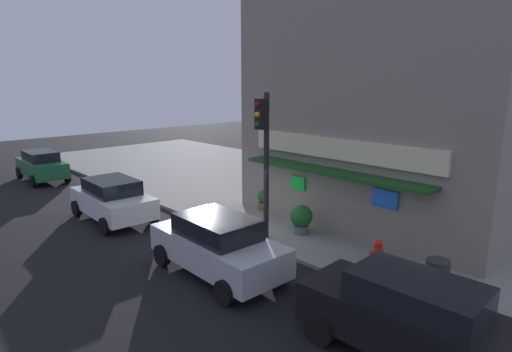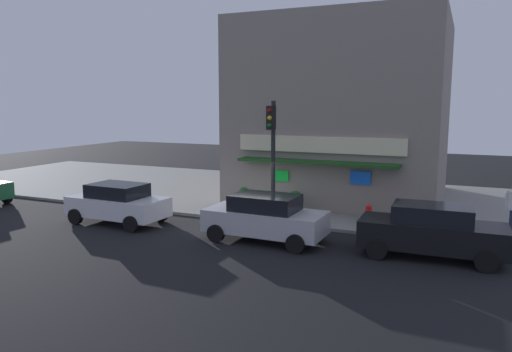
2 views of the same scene
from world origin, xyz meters
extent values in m
plane|color=black|center=(0.00, 0.00, 0.00)|extent=(65.76, 65.76, 0.00)
cube|color=gray|center=(0.00, 6.26, 0.06)|extent=(43.84, 12.53, 0.12)
cube|color=gray|center=(2.41, 7.12, 4.53)|extent=(9.83, 8.89, 8.81)
cube|color=beige|center=(2.41, 2.59, 3.11)|extent=(7.47, 0.16, 0.70)
cube|color=#194719|center=(2.41, 2.24, 2.37)|extent=(7.08, 0.90, 0.12)
cube|color=#19E53F|center=(0.71, 2.61, 1.63)|extent=(0.65, 0.08, 0.50)
cube|color=blue|center=(4.28, 2.61, 1.75)|extent=(0.86, 0.08, 0.57)
cylinder|color=black|center=(1.11, 0.53, 2.55)|extent=(0.18, 0.18, 4.87)
cube|color=black|center=(1.11, 0.28, 4.31)|extent=(0.32, 0.28, 0.95)
sphere|color=maroon|center=(1.11, 0.13, 4.61)|extent=(0.18, 0.18, 0.18)
sphere|color=yellow|center=(1.11, 0.13, 4.31)|extent=(0.18, 0.18, 0.18)
sphere|color=#0F4C19|center=(1.11, 0.13, 4.01)|extent=(0.18, 0.18, 0.18)
cylinder|color=red|center=(4.91, 1.28, 0.44)|extent=(0.26, 0.26, 0.63)
sphere|color=red|center=(4.91, 1.28, 0.83)|extent=(0.22, 0.22, 0.22)
cylinder|color=red|center=(4.72, 1.28, 0.47)|extent=(0.12, 0.10, 0.10)
cylinder|color=red|center=(5.10, 1.28, 0.47)|extent=(0.12, 0.10, 0.10)
cylinder|color=#2D2D2D|center=(6.64, 1.21, 0.51)|extent=(0.59, 0.59, 0.77)
cylinder|color=navy|center=(9.99, 1.87, 0.59)|extent=(0.19, 0.19, 0.94)
cylinder|color=silver|center=(9.77, 1.67, 1.38)|extent=(0.12, 0.12, 0.63)
cylinder|color=#59595B|center=(1.65, 1.73, 0.27)|extent=(0.52, 0.52, 0.30)
sphere|color=#195623|center=(1.65, 1.73, 0.75)|extent=(0.77, 0.77, 0.77)
cylinder|color=brown|center=(-1.21, 2.73, 0.29)|extent=(0.49, 0.49, 0.34)
sphere|color=#1E6628|center=(-1.21, 2.73, 0.69)|extent=(0.56, 0.56, 0.56)
cube|color=silver|center=(-4.65, -2.20, 0.70)|extent=(4.15, 1.99, 0.77)
cube|color=black|center=(-4.65, -2.20, 1.36)|extent=(2.26, 1.63, 0.54)
cylinder|color=black|center=(-3.19, -1.31, 0.32)|extent=(0.65, 0.24, 0.64)
cylinder|color=black|center=(-3.25, -3.17, 0.32)|extent=(0.65, 0.24, 0.64)
cylinder|color=black|center=(-6.05, -1.22, 0.32)|extent=(0.65, 0.24, 0.64)
cylinder|color=black|center=(-6.11, -3.08, 0.32)|extent=(0.65, 0.24, 0.64)
cylinder|color=black|center=(-12.34, -1.23, 0.32)|extent=(0.64, 0.23, 0.64)
cube|color=#B7B7BC|center=(1.88, -2.16, 0.72)|extent=(4.34, 1.94, 0.79)
cube|color=black|center=(1.88, -2.16, 1.39)|extent=(2.35, 1.60, 0.56)
cylinder|color=black|center=(3.41, -1.28, 0.32)|extent=(0.65, 0.24, 0.64)
cylinder|color=black|center=(3.36, -3.11, 0.32)|extent=(0.65, 0.24, 0.64)
cylinder|color=black|center=(0.40, -1.20, 0.32)|extent=(0.65, 0.24, 0.64)
cylinder|color=black|center=(0.36, -3.04, 0.32)|extent=(0.65, 0.24, 0.64)
cube|color=black|center=(7.47, -1.81, 0.74)|extent=(4.50, 1.81, 0.84)
cube|color=black|center=(7.47, -1.81, 1.44)|extent=(2.44, 1.48, 0.55)
cylinder|color=black|center=(9.00, -0.92, 0.32)|extent=(0.65, 0.24, 0.64)
cylinder|color=black|center=(9.05, -2.61, 0.32)|extent=(0.65, 0.24, 0.64)
cylinder|color=black|center=(5.89, -1.00, 0.32)|extent=(0.65, 0.24, 0.64)
cylinder|color=black|center=(5.93, -2.69, 0.32)|extent=(0.65, 0.24, 0.64)
camera|label=1|loc=(10.58, -8.92, 5.31)|focal=29.27mm
camera|label=2|loc=(8.35, -17.67, 4.89)|focal=33.87mm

